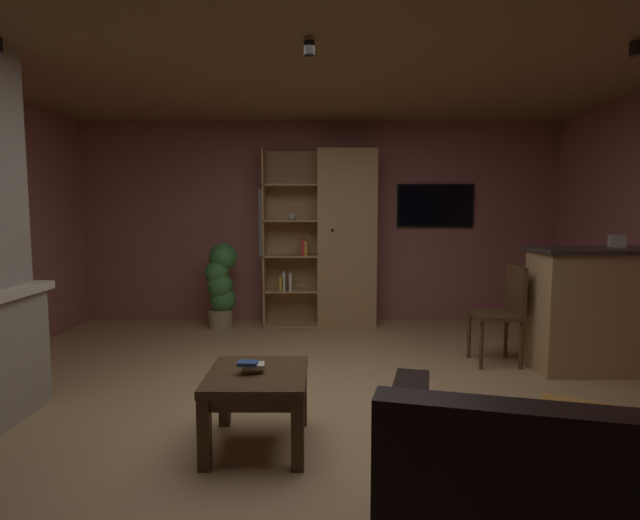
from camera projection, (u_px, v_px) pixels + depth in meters
floor at (320, 413)px, 3.61m from camera, size 6.07×6.09×0.02m
wall_back at (320, 222)px, 6.55m from camera, size 6.19×0.06×2.56m
ceiling at (320, 38)px, 3.36m from camera, size 6.07×6.09×0.02m
window_pane_back at (284, 223)px, 6.51m from camera, size 0.64×0.01×0.87m
bookshelf_cabinet at (339, 239)px, 6.30m from camera, size 1.39×0.41×2.17m
kitchen_bar_counter at (610, 309)px, 4.51m from camera, size 1.37×0.61×1.10m
tissue_box at (617, 241)px, 4.55m from camera, size 0.15×0.15×0.11m
coffee_table at (257, 387)px, 3.06m from camera, size 0.59×0.67×0.46m
table_book_0 at (252, 369)px, 3.07m from camera, size 0.14×0.11×0.03m
table_book_1 at (254, 366)px, 3.05m from camera, size 0.13×0.11×0.03m
table_book_2 at (248, 363)px, 3.02m from camera, size 0.12×0.09×0.02m
dining_chair at (504, 308)px, 4.71m from camera, size 0.43×0.43×0.92m
potted_floor_plant at (221, 283)px, 6.11m from camera, size 0.38×0.40×1.04m
wall_mounted_tv at (435, 206)px, 6.46m from camera, size 0.97×0.06×0.55m
track_light_spot_1 at (309, 48)px, 3.31m from camera, size 0.07×0.07×0.09m
track_light_spot_2 at (635, 48)px, 3.32m from camera, size 0.07×0.07×0.09m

